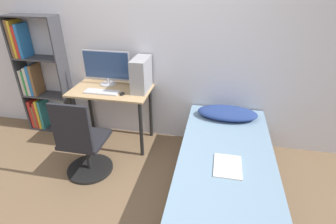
# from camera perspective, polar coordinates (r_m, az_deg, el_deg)

# --- Properties ---
(ground_plane) EXTENTS (14.00, 14.00, 0.00)m
(ground_plane) POSITION_cam_1_polar(r_m,az_deg,el_deg) (2.75, -11.21, -19.95)
(ground_plane) COLOR brown
(wall_back) EXTENTS (8.00, 0.05, 2.50)m
(wall_back) POSITION_cam_1_polar(r_m,az_deg,el_deg) (3.27, -4.15, 14.38)
(wall_back) COLOR silver
(wall_back) RESTS_ON ground_plane
(desk) EXTENTS (0.97, 0.55, 0.75)m
(desk) POSITION_cam_1_polar(r_m,az_deg,el_deg) (3.34, -12.17, 2.69)
(desk) COLOR tan
(desk) RESTS_ON ground_plane
(bookshelf) EXTENTS (0.64, 0.25, 1.58)m
(bookshelf) POSITION_cam_1_polar(r_m,az_deg,el_deg) (3.98, -26.82, 6.38)
(bookshelf) COLOR #38383D
(bookshelf) RESTS_ON ground_plane
(office_chair) EXTENTS (0.52, 0.52, 0.94)m
(office_chair) POSITION_cam_1_polar(r_m,az_deg,el_deg) (2.99, -17.93, -7.33)
(office_chair) COLOR black
(office_chair) RESTS_ON ground_plane
(bed) EXTENTS (0.91, 2.05, 0.52)m
(bed) POSITION_cam_1_polar(r_m,az_deg,el_deg) (2.68, 12.08, -13.88)
(bed) COLOR #4C3D2D
(bed) RESTS_ON ground_plane
(pillow) EXTENTS (0.69, 0.36, 0.11)m
(pillow) POSITION_cam_1_polar(r_m,az_deg,el_deg) (3.14, 12.80, -0.19)
(pillow) COLOR navy
(pillow) RESTS_ON bed
(magazine) EXTENTS (0.24, 0.32, 0.01)m
(magazine) POSITION_cam_1_polar(r_m,az_deg,el_deg) (2.40, 12.86, -11.41)
(magazine) COLOR silver
(magazine) RESTS_ON bed
(monitor) EXTENTS (0.60, 0.20, 0.43)m
(monitor) POSITION_cam_1_polar(r_m,az_deg,el_deg) (3.39, -13.25, 9.58)
(monitor) COLOR #B7B7BC
(monitor) RESTS_ON desk
(keyboard) EXTENTS (0.41, 0.14, 0.02)m
(keyboard) POSITION_cam_1_polar(r_m,az_deg,el_deg) (3.22, -14.22, 4.23)
(keyboard) COLOR silver
(keyboard) RESTS_ON desk
(pc_tower) EXTENTS (0.18, 0.37, 0.39)m
(pc_tower) POSITION_cam_1_polar(r_m,az_deg,el_deg) (3.15, -5.86, 8.13)
(pc_tower) COLOR #99999E
(pc_tower) RESTS_ON desk
(mouse) EXTENTS (0.06, 0.09, 0.02)m
(mouse) POSITION_cam_1_polar(r_m,az_deg,el_deg) (3.12, -9.93, 3.93)
(mouse) COLOR black
(mouse) RESTS_ON desk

